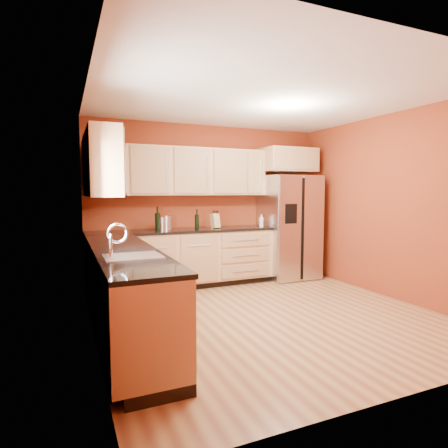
{
  "coord_description": "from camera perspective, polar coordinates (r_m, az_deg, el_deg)",
  "views": [
    {
      "loc": [
        -2.26,
        -3.89,
        1.51
      ],
      "look_at": [
        -0.19,
        0.9,
        1.05
      ],
      "focal_mm": 30.0,
      "sensor_mm": 36.0,
      "label": 1
    }
  ],
  "objects": [
    {
      "name": "floor",
      "position": [
        4.75,
        6.6,
        -13.59
      ],
      "size": [
        4.0,
        4.0,
        0.0
      ],
      "primitive_type": "plane",
      "color": "brown",
      "rests_on": "ground"
    },
    {
      "name": "soap_dispenser",
      "position": [
        6.32,
        5.7,
        0.53
      ],
      "size": [
        0.08,
        0.08,
        0.2
      ],
      "primitive_type": "cylinder",
      "rotation": [
        0.0,
        0.0,
        -0.26
      ],
      "color": "white",
      "rests_on": "countertop_back"
    },
    {
      "name": "over_fridge_cabinet",
      "position": [
        6.68,
        9.6,
        9.57
      ],
      "size": [
        0.92,
        0.6,
        0.4
      ],
      "primitive_type": "cube",
      "color": "tan",
      "rests_on": "wall_back"
    },
    {
      "name": "upper_cabinets_back",
      "position": [
        6.08,
        -4.05,
        7.95
      ],
      "size": [
        2.3,
        0.33,
        0.75
      ],
      "primitive_type": "cube",
      "color": "tan",
      "rests_on": "wall_back"
    },
    {
      "name": "canister_left",
      "position": [
        5.8,
        -9.32,
        0.06
      ],
      "size": [
        0.15,
        0.15,
        0.2
      ],
      "primitive_type": "cylinder",
      "rotation": [
        0.0,
        0.0,
        0.31
      ],
      "color": "silver",
      "rests_on": "countertop_back"
    },
    {
      "name": "wall_back",
      "position": [
        6.31,
        -2.37,
        3.09
      ],
      "size": [
        4.0,
        0.04,
        2.6
      ],
      "primitive_type": "cube",
      "color": "maroon",
      "rests_on": "floor"
    },
    {
      "name": "corner_upper_cabinet",
      "position": [
        5.6,
        -17.45,
        7.99
      ],
      "size": [
        0.67,
        0.67,
        0.75
      ],
      "primitive_type": "cube",
      "rotation": [
        0.0,
        0.0,
        0.79
      ],
      "color": "tan",
      "rests_on": "wall_back"
    },
    {
      "name": "upper_cabinets_left",
      "position": [
        4.65,
        -18.28,
        8.63
      ],
      "size": [
        0.33,
        1.35,
        0.75
      ],
      "primitive_type": "cube",
      "color": "tan",
      "rests_on": "wall_left"
    },
    {
      "name": "base_cabinets_left",
      "position": [
        4.08,
        -14.89,
        -10.39
      ],
      "size": [
        0.6,
        2.8,
        0.88
      ],
      "primitive_type": "cube",
      "color": "tan",
      "rests_on": "floor"
    },
    {
      "name": "wine_bottle_a",
      "position": [
        5.76,
        -10.08,
        0.85
      ],
      "size": [
        0.08,
        0.08,
        0.36
      ],
      "primitive_type": null,
      "rotation": [
        0.0,
        0.0,
        0.0
      ],
      "color": "black",
      "rests_on": "countertop_back"
    },
    {
      "name": "refrigerator",
      "position": [
        6.62,
        9.8,
        -0.45
      ],
      "size": [
        0.9,
        0.75,
        1.78
      ],
      "primitive_type": "cube",
      "color": "silver",
      "rests_on": "floor"
    },
    {
      "name": "sink_faucet",
      "position": [
        3.47,
        -13.75,
        -2.44
      ],
      "size": [
        0.5,
        0.42,
        0.3
      ],
      "primitive_type": null,
      "color": "silver",
      "rests_on": "countertop_left"
    },
    {
      "name": "ceiling",
      "position": [
        4.63,
        6.94,
        18.57
      ],
      "size": [
        4.0,
        4.0,
        0.0
      ],
      "primitive_type": "plane",
      "color": "silver",
      "rests_on": "wall_back"
    },
    {
      "name": "wall_front",
      "position": [
        2.95,
        26.6,
        0.38
      ],
      "size": [
        4.0,
        0.04,
        2.6
      ],
      "primitive_type": "cube",
      "color": "maroon",
      "rests_on": "floor"
    },
    {
      "name": "canister_right",
      "position": [
        5.82,
        -8.67,
        0.19
      ],
      "size": [
        0.15,
        0.15,
        0.22
      ],
      "primitive_type": "cylinder",
      "rotation": [
        0.0,
        0.0,
        -0.16
      ],
      "color": "silver",
      "rests_on": "countertop_back"
    },
    {
      "name": "wall_right",
      "position": [
        5.77,
        24.24,
        2.47
      ],
      "size": [
        0.04,
        4.0,
        2.6
      ],
      "primitive_type": "cube",
      "color": "maroon",
      "rests_on": "floor"
    },
    {
      "name": "base_cabinets_back",
      "position": [
        5.95,
        -6.28,
        -5.4
      ],
      "size": [
        2.9,
        0.6,
        0.88
      ],
      "primitive_type": "cube",
      "color": "tan",
      "rests_on": "floor"
    },
    {
      "name": "window",
      "position": [
        3.41,
        -18.75,
        5.4
      ],
      "size": [
        0.03,
        0.9,
        1.0
      ],
      "primitive_type": "cube",
      "color": "white",
      "rests_on": "wall_left"
    },
    {
      "name": "knife_block",
      "position": [
        6.0,
        -1.36,
        0.46
      ],
      "size": [
        0.14,
        0.13,
        0.23
      ],
      "primitive_type": "cube",
      "rotation": [
        0.0,
        0.0,
        0.24
      ],
      "color": "tan",
      "rests_on": "countertop_back"
    },
    {
      "name": "wine_bottle_b",
      "position": [
        5.92,
        -4.14,
        0.77
      ],
      "size": [
        0.07,
        0.07,
        0.31
      ],
      "primitive_type": null,
      "rotation": [
        0.0,
        0.0,
        -0.06
      ],
      "color": "black",
      "rests_on": "countertop_back"
    },
    {
      "name": "countertop_left",
      "position": [
        3.98,
        -14.9,
        -3.99
      ],
      "size": [
        0.62,
        2.8,
        0.04
      ],
      "primitive_type": "cube",
      "color": "black",
      "rests_on": "base_cabinets_left"
    },
    {
      "name": "wall_left",
      "position": [
        3.91,
        -19.53,
        1.63
      ],
      "size": [
        0.04,
        4.0,
        2.6
      ],
      "primitive_type": "cube",
      "color": "maroon",
      "rests_on": "floor"
    },
    {
      "name": "countertop_back",
      "position": [
        5.87,
        -6.29,
        -1.0
      ],
      "size": [
        2.9,
        0.62,
        0.04
      ],
      "primitive_type": "cube",
      "color": "black",
      "rests_on": "base_cabinets_back"
    }
  ]
}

